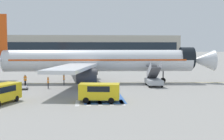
# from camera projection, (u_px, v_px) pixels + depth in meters

# --- Properties ---
(ground_plane) EXTENTS (600.00, 600.00, 0.00)m
(ground_plane) POSITION_uv_depth(u_px,v_px,m) (101.00, 83.00, 51.41)
(ground_plane) COLOR gray
(apron_leadline_yellow) EXTENTS (75.01, 3.64, 0.01)m
(apron_leadline_yellow) POSITION_uv_depth(u_px,v_px,m) (98.00, 83.00, 52.01)
(apron_leadline_yellow) COLOR gold
(apron_leadline_yellow) RESTS_ON ground_plane
(apron_stand_patch_blue) EXTENTS (4.61, 13.45, 0.01)m
(apron_stand_patch_blue) POSITION_uv_depth(u_px,v_px,m) (102.00, 95.00, 39.43)
(apron_stand_patch_blue) COLOR #2856A8
(apron_stand_patch_blue) RESTS_ON ground_plane
(apron_walkway_bar_0) EXTENTS (0.44, 3.60, 0.01)m
(apron_walkway_bar_0) POSITION_uv_depth(u_px,v_px,m) (77.00, 103.00, 33.47)
(apron_walkway_bar_0) COLOR silver
(apron_walkway_bar_0) RESTS_ON ground_plane
(apron_walkway_bar_1) EXTENTS (0.44, 3.60, 0.01)m
(apron_walkway_bar_1) POSITION_uv_depth(u_px,v_px,m) (89.00, 103.00, 33.57)
(apron_walkway_bar_1) COLOR silver
(apron_walkway_bar_1) RESTS_ON ground_plane
(apron_walkway_bar_2) EXTENTS (0.44, 3.60, 0.01)m
(apron_walkway_bar_2) POSITION_uv_depth(u_px,v_px,m) (100.00, 103.00, 33.67)
(apron_walkway_bar_2) COLOR silver
(apron_walkway_bar_2) RESTS_ON ground_plane
(apron_walkway_bar_3) EXTENTS (0.44, 3.60, 0.01)m
(apron_walkway_bar_3) POSITION_uv_depth(u_px,v_px,m) (111.00, 103.00, 33.77)
(apron_walkway_bar_3) COLOR silver
(apron_walkway_bar_3) RESTS_ON ground_plane
(apron_walkway_bar_4) EXTENTS (0.44, 3.60, 0.01)m
(apron_walkway_bar_4) POSITION_uv_depth(u_px,v_px,m) (122.00, 102.00, 33.87)
(apron_walkway_bar_4) COLOR silver
(apron_walkway_bar_4) RESTS_ON ground_plane
(airliner) EXTENTS (40.45, 35.38, 11.36)m
(airliner) POSITION_uv_depth(u_px,v_px,m) (94.00, 61.00, 51.71)
(airliner) COLOR silver
(airliner) RESTS_ON ground_plane
(boarding_stairs_forward) EXTENTS (2.42, 5.31, 3.86)m
(boarding_stairs_forward) POSITION_uv_depth(u_px,v_px,m) (154.00, 80.00, 47.95)
(boarding_stairs_forward) COLOR #ADB2BA
(boarding_stairs_forward) RESTS_ON ground_plane
(fuel_tanker) EXTENTS (10.89, 3.66, 3.30)m
(fuel_tanker) POSITION_uv_depth(u_px,v_px,m) (62.00, 65.00, 74.94)
(fuel_tanker) COLOR #38383D
(fuel_tanker) RESTS_ON ground_plane
(service_van_0) EXTENTS (3.54, 5.48, 2.08)m
(service_van_0) POSITION_uv_depth(u_px,v_px,m) (1.00, 92.00, 33.05)
(service_van_0) COLOR yellow
(service_van_0) RESTS_ON ground_plane
(service_van_1) EXTENTS (4.62, 2.60, 2.02)m
(service_van_1) POSITION_uv_depth(u_px,v_px,m) (99.00, 91.00, 34.19)
(service_van_1) COLOR yellow
(service_van_1) RESTS_ON ground_plane
(baggage_cart) EXTENTS (1.83, 2.78, 0.87)m
(baggage_cart) POSITION_uv_depth(u_px,v_px,m) (23.00, 87.00, 44.49)
(baggage_cart) COLOR gray
(baggage_cart) RESTS_ON ground_plane
(ground_crew_0) EXTENTS (0.48, 0.44, 1.76)m
(ground_crew_0) POSITION_uv_depth(u_px,v_px,m) (25.00, 80.00, 47.78)
(ground_crew_0) COLOR black
(ground_crew_0) RESTS_ON ground_plane
(ground_crew_1) EXTENTS (0.29, 0.46, 1.74)m
(ground_crew_1) POSITION_uv_depth(u_px,v_px,m) (48.00, 82.00, 44.95)
(ground_crew_1) COLOR #2D2D33
(ground_crew_1) RESTS_ON ground_plane
(ground_crew_2) EXTENTS (0.28, 0.45, 1.70)m
(ground_crew_2) POSITION_uv_depth(u_px,v_px,m) (64.00, 79.00, 49.05)
(ground_crew_2) COLOR #2D2D33
(ground_crew_2) RESTS_ON ground_plane
(traffic_cone_0) EXTENTS (0.55, 0.55, 0.61)m
(traffic_cone_0) POSITION_uv_depth(u_px,v_px,m) (14.00, 86.00, 45.67)
(traffic_cone_0) COLOR orange
(traffic_cone_0) RESTS_ON ground_plane
(terminal_building) EXTENTS (88.69, 12.10, 10.95)m
(terminal_building) POSITION_uv_depth(u_px,v_px,m) (80.00, 48.00, 139.21)
(terminal_building) COLOR #B2AD9E
(terminal_building) RESTS_ON ground_plane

